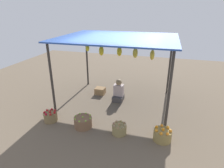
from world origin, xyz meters
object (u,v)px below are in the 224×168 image
Objects in this scene: basket_limes at (83,122)px; basket_oranges at (162,135)px; basket_potatoes at (119,129)px; vendor_person at (119,92)px; wooden_crate_near_vendor at (100,91)px; basket_red_apples at (51,116)px.

basket_oranges reaches higher than basket_limes.
basket_limes is at bearing 179.03° from basket_potatoes.
basket_oranges is (1.10, 0.04, 0.01)m from basket_potatoes.
vendor_person is 0.88m from wooden_crate_near_vendor.
basket_oranges is at bearing -42.00° from wooden_crate_near_vendor.
basket_red_apples is (-1.56, -1.86, -0.15)m from vendor_person.
basket_potatoes is (1.04, -0.02, -0.01)m from basket_limes.
wooden_crate_near_vendor is at bearing 70.72° from basket_red_apples.
basket_limes is 1.09× the size of basket_oranges.
vendor_person is at bearing 104.95° from basket_potatoes.
vendor_person reaches higher than basket_oranges.
basket_potatoes is at bearing -0.97° from basket_limes.
basket_red_apples reaches higher than basket_limes.
wooden_crate_near_vendor is (-0.80, 0.32, -0.18)m from vendor_person.
basket_potatoes is at bearing -0.82° from basket_red_apples.
basket_limes reaches higher than basket_potatoes.
wooden_crate_near_vendor is (-2.40, 2.16, -0.03)m from basket_oranges.
basket_limes is 2.13m from basket_oranges.
basket_red_apples is at bearing -130.08° from vendor_person.
basket_oranges is 3.23m from wooden_crate_near_vendor.
basket_limes is at bearing -0.68° from basket_red_apples.
basket_red_apples is 1.03m from basket_limes.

